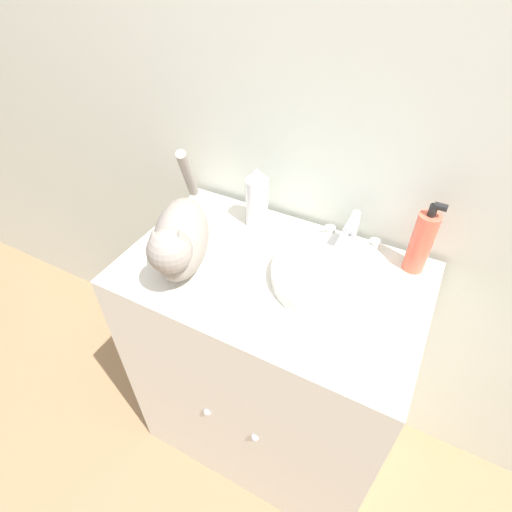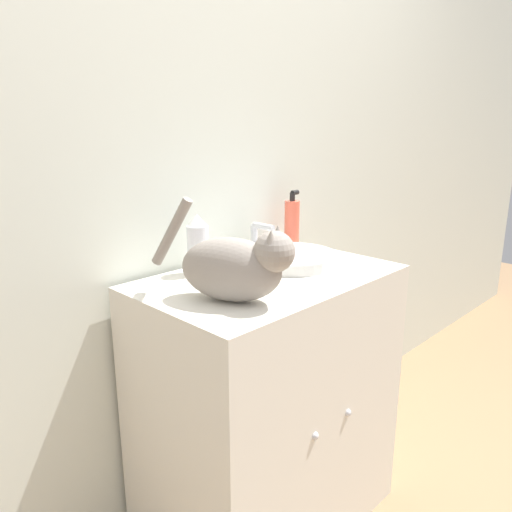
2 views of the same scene
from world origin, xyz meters
name	(u,v)px [view 1 (image 1 of 2)]	position (x,y,z in m)	size (l,w,h in m)	color
ground_plane	(236,484)	(0.00, 0.00, 0.00)	(8.00, 8.00, 0.00)	#997551
wall_back	(327,100)	(0.00, 0.55, 1.25)	(6.00, 0.05, 2.50)	silver
vanity_cabinet	(269,365)	(0.00, 0.25, 0.45)	(0.81, 0.52, 0.89)	silver
sink_basin	(331,276)	(0.15, 0.30, 0.91)	(0.31, 0.31, 0.04)	silver
faucet	(352,231)	(0.15, 0.46, 0.94)	(0.16, 0.11, 0.12)	silver
cat	(180,238)	(-0.22, 0.16, 0.99)	(0.25, 0.39, 0.27)	gray
soap_bottle	(422,242)	(0.33, 0.44, 0.98)	(0.06, 0.06, 0.21)	#EF6047
spray_bottle	(257,198)	(-0.14, 0.43, 0.98)	(0.07, 0.07, 0.19)	silver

